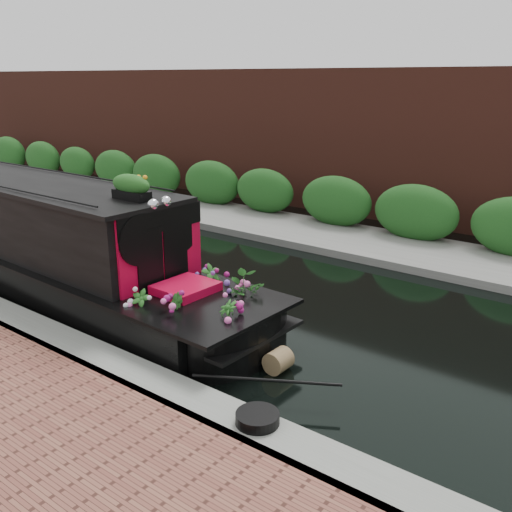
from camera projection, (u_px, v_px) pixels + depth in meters
The scene contains 8 objects.
ground at pixel (203, 285), 10.80m from camera, with size 80.00×80.00×0.00m, color black.
near_bank_coping at pixel (49, 347), 8.31m from camera, with size 40.00×0.60×0.50m, color gray.
far_bank_path at pixel (320, 238), 13.96m from camera, with size 40.00×2.40×0.34m, color slate.
far_hedge at pixel (338, 230), 14.64m from camera, with size 40.00×1.10×2.80m, color #1E521C.
far_brick_wall at pixel (375, 215), 16.23m from camera, with size 40.00×1.00×8.00m, color #55261C.
narrowboat at pixel (27, 242), 10.85m from camera, with size 11.00×2.24×2.58m.
rope_fender at pixel (278, 361), 7.59m from camera, with size 0.31×0.31×0.32m, color olive.
coiled_mooring_rope at pixel (257, 418), 6.04m from camera, with size 0.47×0.47×0.12m, color black.
Camera 1 is at (7.00, -7.39, 3.77)m, focal length 40.00 mm.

